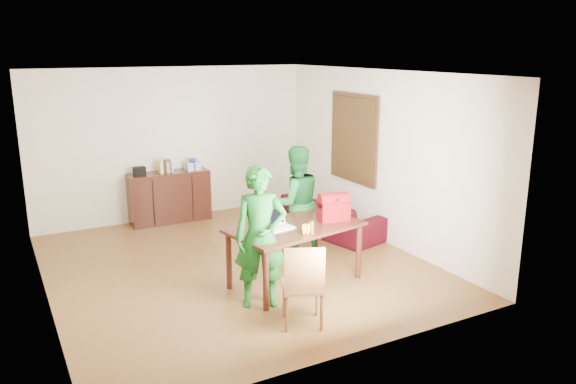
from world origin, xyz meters
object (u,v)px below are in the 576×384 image
bottle (312,227)px  red_bag (334,210)px  person_near (260,237)px  person_far (296,203)px  laptop (280,225)px  chair (303,301)px  table (295,233)px  sofa (328,215)px

bottle → red_bag: size_ratio=0.46×
person_near → person_far: bearing=67.1°
person_near → red_bag: 1.27m
person_far → laptop: (-0.70, -0.84, 0.00)m
chair → red_bag: bearing=67.3°
table → laptop: bearing=173.2°
person_near → bottle: (0.69, -0.02, 0.03)m
red_bag → sofa: (0.95, 1.62, -0.65)m
table → bottle: size_ratio=10.16×
chair → sofa: 3.29m
red_bag → sofa: size_ratio=0.20×
person_near → person_far: size_ratio=1.02×
laptop → bottle: (0.25, -0.36, 0.05)m
table → red_bag: 0.61m
chair → laptop: 1.19m
bottle → laptop: bearing=125.4°
table → person_near: size_ratio=1.07×
person_near → red_bag: bearing=35.5°
table → person_near: bearing=-162.4°
bottle → red_bag: (0.54, 0.34, 0.06)m
table → sofa: size_ratio=0.92×
table → person_near: person_near is taller
person_far → bottle: 1.28m
table → laptop: (-0.23, -0.01, 0.15)m
chair → sofa: (2.00, 2.62, 0.01)m
chair → person_near: 0.91m
person_near → laptop: size_ratio=4.63×
chair → bottle: (0.50, 0.66, 0.60)m
chair → bottle: size_ratio=5.36×
laptop → sofa: (1.75, 1.60, -0.55)m
person_near → person_far: (1.13, 1.18, -0.02)m
laptop → red_bag: red_bag is taller
table → person_far: person_far is taller
sofa → bottle: bearing=129.3°
sofa → person_near: bearing=118.2°
person_far → table: bearing=67.6°
chair → laptop: size_ratio=2.63×
chair → laptop: (0.25, 1.02, 0.56)m
laptop → red_bag: 0.80m
table → laptop: laptop is taller
laptop → sofa: size_ratio=0.19×
person_far → bottle: bearing=76.6°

